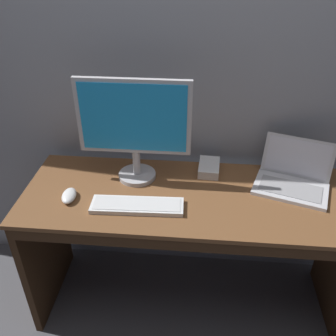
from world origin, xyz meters
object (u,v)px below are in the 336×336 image
(laptop_silver, at_px, (293,179))
(computer_mouse, at_px, (69,196))
(wired_keyboard, at_px, (137,206))
(external_drive_box, at_px, (209,168))
(external_monitor, at_px, (134,127))

(laptop_silver, relative_size, computer_mouse, 3.47)
(wired_keyboard, xyz_separation_m, external_drive_box, (0.31, 0.32, 0.01))
(external_drive_box, bearing_deg, wired_keyboard, -134.38)
(laptop_silver, height_order, wired_keyboard, laptop_silver)
(external_monitor, height_order, external_drive_box, external_monitor)
(computer_mouse, distance_m, external_drive_box, 0.69)
(computer_mouse, bearing_deg, laptop_silver, 3.97)
(laptop_silver, bearing_deg, computer_mouse, -169.22)
(wired_keyboard, bearing_deg, external_monitor, 99.53)
(wired_keyboard, distance_m, external_drive_box, 0.45)
(external_monitor, xyz_separation_m, computer_mouse, (-0.28, -0.19, -0.26))
(laptop_silver, relative_size, external_monitor, 0.77)
(laptop_silver, height_order, computer_mouse, laptop_silver)
(laptop_silver, xyz_separation_m, wired_keyboard, (-0.71, -0.23, -0.03))
(external_drive_box, bearing_deg, laptop_silver, -12.95)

